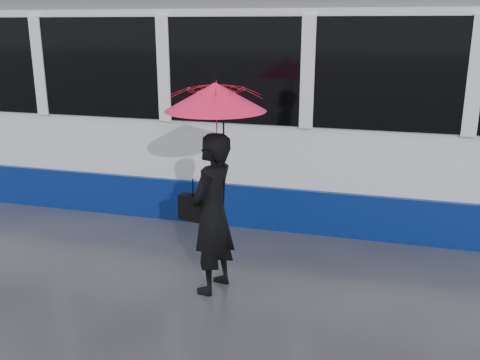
% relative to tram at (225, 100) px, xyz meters
% --- Properties ---
extents(ground, '(90.00, 90.00, 0.00)m').
position_rel_tram_xyz_m(ground, '(0.68, -2.50, -1.64)').
color(ground, '#28282D').
rests_on(ground, ground).
extents(rails, '(34.00, 1.51, 0.02)m').
position_rel_tram_xyz_m(rails, '(0.68, -0.00, -1.63)').
color(rails, '#3F3D38').
rests_on(rails, ground).
extents(tram, '(26.00, 2.56, 3.35)m').
position_rel_tram_xyz_m(tram, '(0.00, 0.00, 0.00)').
color(tram, white).
rests_on(tram, ground).
extents(woman, '(0.55, 0.71, 1.75)m').
position_rel_tram_xyz_m(woman, '(0.83, -3.14, -0.76)').
color(woman, black).
rests_on(woman, ground).
extents(umbrella, '(1.23, 1.23, 1.18)m').
position_rel_tram_xyz_m(umbrella, '(0.88, -3.14, 0.28)').
color(umbrella, '#FF1555').
rests_on(umbrella, ground).
extents(handbag, '(0.33, 0.20, 0.45)m').
position_rel_tram_xyz_m(handbag, '(0.61, -3.12, -0.72)').
color(handbag, black).
rests_on(handbag, ground).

